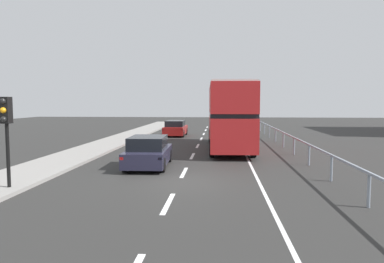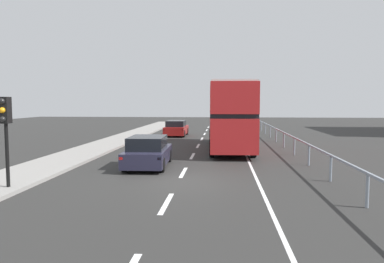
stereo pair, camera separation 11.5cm
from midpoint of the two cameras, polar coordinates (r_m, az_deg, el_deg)
name	(u,v)px [view 1 (the left image)]	position (r m, az deg, el deg)	size (l,w,h in m)	color
ground_plane	(180,181)	(14.22, -2.13, -7.91)	(74.08, 120.00, 0.10)	#2A2A29
near_sidewalk_kerb	(21,176)	(16.25, -25.64, -6.34)	(2.76, 80.00, 0.14)	gray
lane_paint_markings	(224,150)	(22.88, 4.99, -3.00)	(3.18, 46.00, 0.01)	silver
bridge_side_railing	(288,137)	(23.28, 14.92, -0.91)	(0.10, 42.00, 1.04)	gray
double_decker_bus_red	(229,114)	(23.52, 5.73, 2.73)	(2.87, 10.49, 4.22)	red
hatchback_car_near	(148,152)	(17.11, -7.11, -3.27)	(1.98, 4.20, 1.45)	#242337
traffic_signal_pole	(6,120)	(13.67, -27.63, 1.65)	(0.30, 0.42, 3.09)	black
sedan_car_ahead	(175,128)	(32.63, -2.74, 0.48)	(1.89, 4.07, 1.40)	maroon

